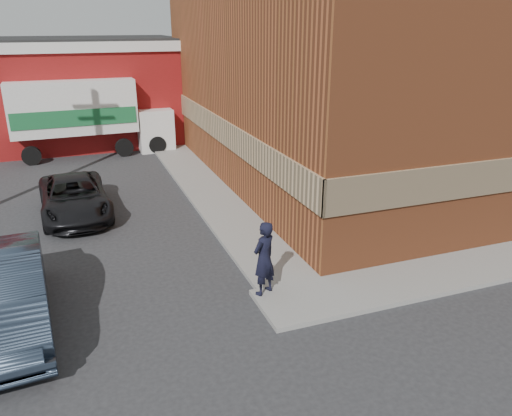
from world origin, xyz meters
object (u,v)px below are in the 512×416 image
object	(u,v)px
warehouse	(32,92)
suv_a	(74,197)
man	(264,258)
brick_building	(374,64)
box_truck	(89,112)
sedan	(2,294)

from	to	relation	value
warehouse	suv_a	bearing A→B (deg)	-82.73
man	suv_a	size ratio (longest dim) A/B	0.39
brick_building	man	bearing A→B (deg)	-133.24
man	suv_a	xyz separation A→B (m)	(-4.18, 7.51, -0.39)
box_truck	man	bearing A→B (deg)	-81.53
brick_building	warehouse	world-z (taller)	brick_building
warehouse	sedan	xyz separation A→B (m)	(-0.02, -19.50, -1.96)
box_truck	sedan	bearing A→B (deg)	-102.26
sedan	box_truck	xyz separation A→B (m)	(2.76, 15.53, 1.33)
brick_building	man	xyz separation A→B (m)	(-8.70, -9.25, -3.62)
sedan	brick_building	bearing A→B (deg)	25.85
suv_a	box_truck	bearing A→B (deg)	79.89
sedan	suv_a	world-z (taller)	sedan
brick_building	sedan	world-z (taller)	brick_building
warehouse	box_truck	world-z (taller)	warehouse
suv_a	box_truck	xyz separation A→B (m)	(1.11, 8.77, 1.51)
man	suv_a	bearing A→B (deg)	-89.23
warehouse	man	world-z (taller)	warehouse
man	box_truck	bearing A→B (deg)	-107.65
warehouse	suv_a	distance (m)	13.02
brick_building	suv_a	size ratio (longest dim) A/B	3.80
man	sedan	size ratio (longest dim) A/B	0.36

